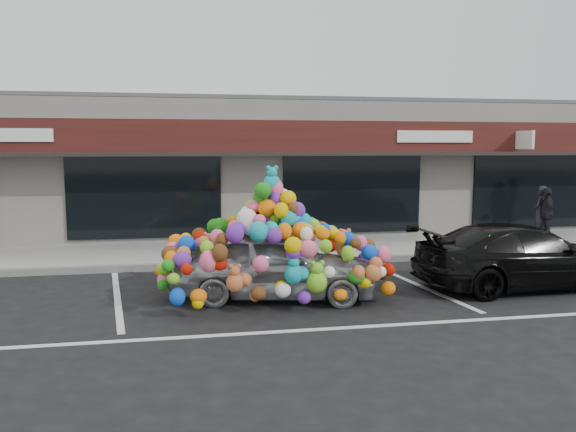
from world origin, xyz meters
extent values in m
plane|color=black|center=(0.00, 0.00, 0.00)|extent=(90.00, 90.00, 0.00)
cube|color=white|center=(0.00, 8.50, 2.10)|extent=(24.00, 6.00, 4.20)
cube|color=#59595B|center=(0.00, 8.50, 4.25)|extent=(24.00, 6.00, 0.12)
cube|color=#36130E|center=(0.00, 5.42, 3.15)|extent=(24.00, 0.18, 0.90)
cube|color=black|center=(0.00, 4.90, 2.65)|extent=(24.00, 1.20, 0.10)
cube|color=white|center=(8.20, 4.95, 3.05)|extent=(0.08, 0.95, 0.55)
cube|color=white|center=(-6.50, 5.30, 3.15)|extent=(2.40, 0.04, 0.35)
cube|color=white|center=(5.50, 5.30, 3.15)|extent=(2.40, 0.04, 0.35)
cube|color=black|center=(-3.00, 5.47, 1.45)|extent=(4.20, 0.12, 2.30)
cube|color=black|center=(3.00, 5.47, 1.45)|extent=(4.20, 0.12, 2.30)
cube|color=black|center=(9.00, 5.47, 1.45)|extent=(4.20, 0.12, 2.30)
cube|color=#9A9A94|center=(0.00, 4.00, 0.07)|extent=(26.00, 3.00, 0.15)
cube|color=slate|center=(0.00, 2.50, 0.07)|extent=(26.00, 0.18, 0.16)
cube|color=silver|center=(-3.20, 0.20, 0.00)|extent=(0.73, 4.37, 0.01)
cube|color=silver|center=(2.80, 0.20, 0.00)|extent=(0.73, 4.37, 0.01)
cube|color=silver|center=(2.00, -2.30, 0.00)|extent=(14.00, 0.12, 0.01)
imported|color=#9DA4A7|center=(-0.27, -0.32, 0.65)|extent=(2.28, 4.06, 1.30)
ellipsoid|color=red|center=(-0.27, -0.32, 1.79)|extent=(1.46, 1.81, 0.98)
sphere|color=#E3AF06|center=(1.07, -0.47, 0.96)|extent=(0.34, 0.34, 0.34)
sphere|color=blue|center=(0.33, -1.17, 0.55)|extent=(0.36, 0.36, 0.36)
sphere|color=green|center=(-1.07, 0.52, 0.60)|extent=(0.30, 0.30, 0.30)
sphere|color=pink|center=(-0.27, -0.32, 2.23)|extent=(0.32, 0.32, 0.32)
sphere|color=#FF5607|center=(-1.42, -0.22, 0.97)|extent=(0.30, 0.30, 0.30)
imported|color=black|center=(4.80, -0.44, 0.65)|extent=(1.97, 4.52, 1.29)
imported|color=black|center=(8.41, 4.32, 0.93)|extent=(0.67, 0.66, 1.56)
imported|color=#28242A|center=(8.46, 4.06, 0.91)|extent=(0.96, 0.62, 1.52)
camera|label=1|loc=(-1.87, -10.56, 2.83)|focal=35.00mm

